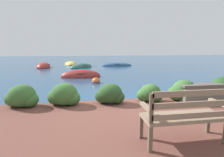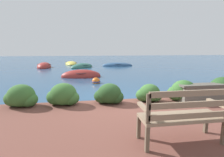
{
  "view_description": "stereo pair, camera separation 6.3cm",
  "coord_description": "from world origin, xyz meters",
  "px_view_note": "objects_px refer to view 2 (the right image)",
  "views": [
    {
      "loc": [
        -1.19,
        -5.07,
        1.75
      ],
      "look_at": [
        0.21,
        3.45,
        0.28
      ],
      "focal_mm": 28.0,
      "sensor_mm": 36.0,
      "label": 1
    },
    {
      "loc": [
        -1.12,
        -5.08,
        1.75
      ],
      "look_at": [
        0.21,
        3.45,
        0.28
      ],
      "focal_mm": 28.0,
      "sensor_mm": 36.0,
      "label": 2
    }
  ],
  "objects_px": {
    "rowboat_far": "(44,67)",
    "park_bench": "(183,115)",
    "rowboat_outer": "(117,65)",
    "mooring_buoy": "(96,82)",
    "rowboat_distant": "(71,64)",
    "rowboat_nearest": "(81,76)",
    "rowboat_mid": "(82,67)"
  },
  "relations": [
    {
      "from": "rowboat_nearest",
      "to": "rowboat_far",
      "type": "xyz_separation_m",
      "value": [
        -3.52,
        6.13,
        0.01
      ]
    },
    {
      "from": "rowboat_outer",
      "to": "rowboat_distant",
      "type": "distance_m",
      "value": 5.53
    },
    {
      "from": "park_bench",
      "to": "rowboat_outer",
      "type": "xyz_separation_m",
      "value": [
        1.78,
        15.23,
        -0.65
      ]
    },
    {
      "from": "park_bench",
      "to": "rowboat_mid",
      "type": "relative_size",
      "value": 0.52
    },
    {
      "from": "rowboat_mid",
      "to": "rowboat_distant",
      "type": "bearing_deg",
      "value": -117.34
    },
    {
      "from": "rowboat_far",
      "to": "mooring_buoy",
      "type": "xyz_separation_m",
      "value": [
        4.31,
        -8.16,
        -0.0
      ]
    },
    {
      "from": "rowboat_far",
      "to": "mooring_buoy",
      "type": "distance_m",
      "value": 9.23
    },
    {
      "from": "rowboat_nearest",
      "to": "rowboat_distant",
      "type": "xyz_separation_m",
      "value": [
        -1.3,
        9.39,
        -0.02
      ]
    },
    {
      "from": "rowboat_nearest",
      "to": "mooring_buoy",
      "type": "bearing_deg",
      "value": -69.11
    },
    {
      "from": "rowboat_far",
      "to": "rowboat_nearest",
      "type": "bearing_deg",
      "value": -150.47
    },
    {
      "from": "park_bench",
      "to": "rowboat_nearest",
      "type": "height_order",
      "value": "park_bench"
    },
    {
      "from": "rowboat_distant",
      "to": "park_bench",
      "type": "bearing_deg",
      "value": -177.82
    },
    {
      "from": "rowboat_mid",
      "to": "rowboat_nearest",
      "type": "bearing_deg",
      "value": 44.05
    },
    {
      "from": "rowboat_outer",
      "to": "mooring_buoy",
      "type": "xyz_separation_m",
      "value": [
        -2.77,
        -8.77,
        0.02
      ]
    },
    {
      "from": "rowboat_far",
      "to": "rowboat_outer",
      "type": "bearing_deg",
      "value": -85.38
    },
    {
      "from": "park_bench",
      "to": "rowboat_distant",
      "type": "xyz_separation_m",
      "value": [
        -3.07,
        17.87,
        -0.65
      ]
    },
    {
      "from": "rowboat_outer",
      "to": "rowboat_distant",
      "type": "bearing_deg",
      "value": 155.99
    },
    {
      "from": "rowboat_outer",
      "to": "mooring_buoy",
      "type": "distance_m",
      "value": 9.2
    },
    {
      "from": "rowboat_far",
      "to": "mooring_buoy",
      "type": "bearing_deg",
      "value": -152.46
    },
    {
      "from": "rowboat_outer",
      "to": "rowboat_mid",
      "type": "bearing_deg",
      "value": -158.0
    },
    {
      "from": "mooring_buoy",
      "to": "rowboat_mid",
      "type": "bearing_deg",
      "value": 96.05
    },
    {
      "from": "rowboat_outer",
      "to": "rowboat_far",
      "type": "bearing_deg",
      "value": -170.48
    },
    {
      "from": "rowboat_nearest",
      "to": "rowboat_distant",
      "type": "distance_m",
      "value": 9.48
    },
    {
      "from": "rowboat_distant",
      "to": "mooring_buoy",
      "type": "xyz_separation_m",
      "value": [
        2.09,
        -11.41,
        0.02
      ]
    },
    {
      "from": "rowboat_nearest",
      "to": "rowboat_mid",
      "type": "relative_size",
      "value": 0.93
    },
    {
      "from": "rowboat_mid",
      "to": "rowboat_distant",
      "type": "height_order",
      "value": "rowboat_mid"
    },
    {
      "from": "rowboat_outer",
      "to": "park_bench",
      "type": "bearing_deg",
      "value": -92.12
    },
    {
      "from": "rowboat_far",
      "to": "park_bench",
      "type": "bearing_deg",
      "value": -160.42
    },
    {
      "from": "park_bench",
      "to": "rowboat_distant",
      "type": "distance_m",
      "value": 18.15
    },
    {
      "from": "rowboat_distant",
      "to": "mooring_buoy",
      "type": "relative_size",
      "value": 6.3
    },
    {
      "from": "park_bench",
      "to": "rowboat_far",
      "type": "bearing_deg",
      "value": 107.61
    },
    {
      "from": "rowboat_mid",
      "to": "rowboat_outer",
      "type": "distance_m",
      "value": 3.75
    }
  ]
}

